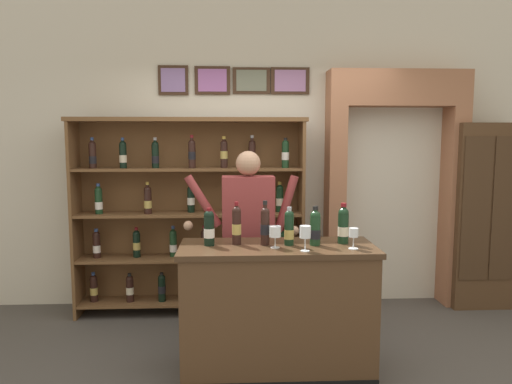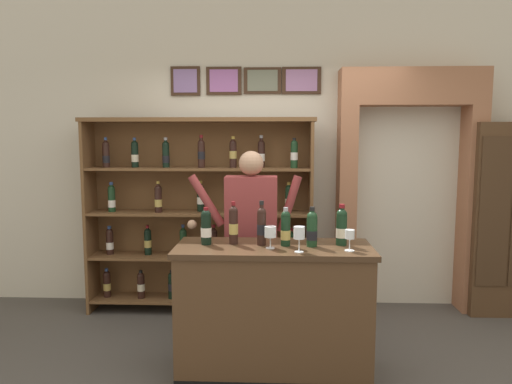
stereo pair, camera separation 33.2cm
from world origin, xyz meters
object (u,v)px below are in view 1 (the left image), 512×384
object	(u,v)px
tasting_counter	(277,311)
tasting_bottle_vin_santo	(315,227)
shopkeeper	(248,225)
tasting_bottle_super_tuscan	(343,225)
side_cabinet	(481,215)
tasting_bottle_grappa	(265,225)
wine_glass_right	(354,234)
wine_shelf	(190,211)
tasting_bottle_riserva	(237,225)
wine_glass_spare	(305,233)
wine_glass_left	(275,233)
tasting_bottle_rosso	(289,228)
tasting_bottle_bianco	(209,228)

from	to	relation	value
tasting_counter	tasting_bottle_vin_santo	world-z (taller)	tasting_bottle_vin_santo
shopkeeper	tasting_bottle_super_tuscan	world-z (taller)	shopkeeper
tasting_bottle_vin_santo	side_cabinet	bearing A→B (deg)	34.91
tasting_bottle_grappa	wine_glass_right	world-z (taller)	tasting_bottle_grappa
wine_shelf	wine_glass_right	distance (m)	1.94
side_cabinet	tasting_bottle_vin_santo	bearing A→B (deg)	-145.09
tasting_counter	tasting_bottle_grappa	bearing A→B (deg)	162.58
wine_shelf	wine_glass_right	xyz separation A→B (m)	(1.28, -1.46, 0.06)
tasting_bottle_grappa	tasting_bottle_riserva	bearing A→B (deg)	172.77
wine_glass_right	wine_glass_spare	bearing A→B (deg)	-171.46
wine_shelf	tasting_counter	size ratio (longest dim) A/B	1.61
tasting_bottle_super_tuscan	wine_glass_right	bearing A→B (deg)	-80.14
shopkeeper	side_cabinet	bearing A→B (deg)	18.01
wine_glass_spare	wine_glass_left	bearing A→B (deg)	150.70
tasting_bottle_rosso	wine_glass_spare	size ratio (longest dim) A/B	1.58
tasting_bottle_riserva	tasting_bottle_super_tuscan	distance (m)	0.79
tasting_counter	wine_glass_spare	xyz separation A→B (m)	(0.17, -0.18, 0.62)
wine_shelf	wine_glass_spare	size ratio (longest dim) A/B	12.81
tasting_counter	tasting_bottle_bianco	xyz separation A→B (m)	(-0.50, 0.03, 0.62)
shopkeeper	tasting_bottle_grappa	distance (m)	0.58
tasting_bottle_super_tuscan	wine_glass_right	xyz separation A→B (m)	(0.03, -0.18, -0.03)
wine_shelf	wine_glass_right	world-z (taller)	wine_shelf
tasting_bottle_vin_santo	wine_glass_right	size ratio (longest dim) A/B	1.93
side_cabinet	shopkeeper	world-z (taller)	side_cabinet
shopkeeper	tasting_bottle_rosso	distance (m)	0.65
tasting_counter	tasting_bottle_rosso	xyz separation A→B (m)	(0.09, 0.01, 0.62)
tasting_bottle_riserva	shopkeeper	bearing A→B (deg)	79.42
shopkeeper	wine_glass_left	world-z (taller)	shopkeeper
shopkeeper	wine_glass_spare	bearing A→B (deg)	-64.34
side_cabinet	tasting_bottle_super_tuscan	bearing A→B (deg)	-142.91
side_cabinet	tasting_bottle_super_tuscan	world-z (taller)	side_cabinet
shopkeeper	tasting_counter	bearing A→B (deg)	-71.61
wine_shelf	wine_glass_left	distance (m)	1.58
tasting_bottle_rosso	tasting_counter	bearing A→B (deg)	-171.54
side_cabinet	tasting_bottle_rosso	bearing A→B (deg)	-147.66
tasting_bottle_super_tuscan	wine_glass_left	xyz separation A→B (m)	(-0.52, -0.12, -0.03)
tasting_bottle_grappa	tasting_bottle_vin_santo	world-z (taller)	tasting_bottle_grappa
tasting_bottle_riserva	wine_glass_spare	distance (m)	0.53
tasting_bottle_riserva	tasting_bottle_grappa	size ratio (longest dim) A/B	0.97
side_cabinet	tasting_bottle_grappa	size ratio (longest dim) A/B	5.85
tasting_bottle_bianco	wine_glass_right	xyz separation A→B (m)	(1.02, -0.16, -0.02)
tasting_bottle_vin_santo	wine_glass_spare	world-z (taller)	tasting_bottle_vin_santo
wine_shelf	shopkeeper	size ratio (longest dim) A/B	1.39
tasting_bottle_grappa	wine_glass_left	size ratio (longest dim) A/B	2.08
tasting_bottle_super_tuscan	wine_glass_spare	distance (m)	0.40
tasting_bottle_riserva	wine_glass_left	bearing A→B (deg)	-24.50
tasting_bottle_riserva	wine_glass_spare	world-z (taller)	tasting_bottle_riserva
wine_shelf	tasting_bottle_vin_santo	world-z (taller)	wine_shelf
tasting_bottle_rosso	wine_glass_left	distance (m)	0.14
wine_shelf	side_cabinet	bearing A→B (deg)	1.18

